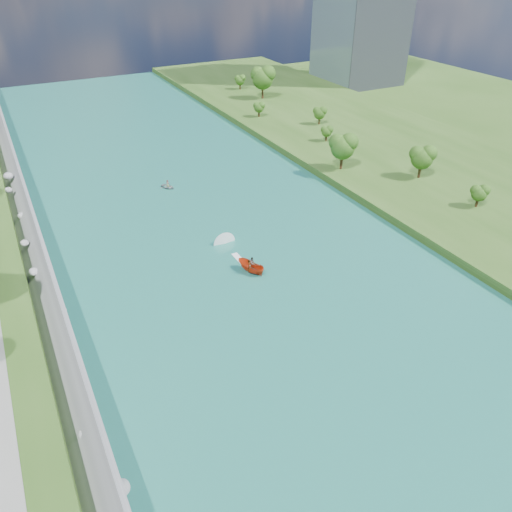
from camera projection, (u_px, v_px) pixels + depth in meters
ground at (287, 318)px, 61.72m from camera, size 260.00×260.00×0.00m
river_water at (220, 244)px, 76.66m from camera, size 55.00×240.00×0.10m
berm_east at (456, 179)px, 95.71m from camera, size 44.00×240.00×1.50m
riprap_bank at (41, 281)px, 65.27m from camera, size 4.36×236.00×4.20m
trees_east at (488, 187)px, 79.32m from camera, size 17.81×144.83×11.06m
motorboat at (247, 263)px, 70.69m from camera, size 3.60×19.14×2.21m
raft at (168, 186)px, 93.71m from camera, size 3.31×3.64×1.54m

